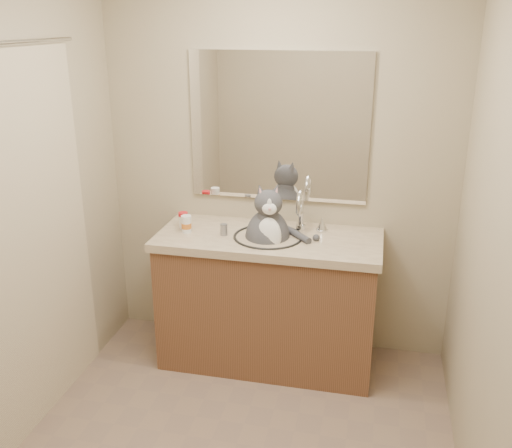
% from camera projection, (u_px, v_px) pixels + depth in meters
% --- Properties ---
extents(room, '(2.22, 2.52, 2.42)m').
position_uv_depth(room, '(224.00, 238.00, 2.40)').
color(room, '#7E6757').
rests_on(room, ground).
extents(vanity, '(1.34, 0.59, 1.12)m').
position_uv_depth(vanity, '(268.00, 297.00, 3.54)').
color(vanity, brown).
rests_on(vanity, ground).
extents(mirror, '(1.10, 0.02, 0.90)m').
position_uv_depth(mirror, '(278.00, 128.00, 3.45)').
color(mirror, white).
rests_on(mirror, room).
extents(shower_curtain, '(0.02, 1.30, 1.93)m').
position_uv_depth(shower_curtain, '(22.00, 246.00, 2.76)').
color(shower_curtain, beige).
rests_on(shower_curtain, ground).
extents(cat, '(0.44, 0.36, 0.54)m').
position_uv_depth(cat, '(268.00, 235.00, 3.38)').
color(cat, '#424347').
rests_on(cat, vanity).
extents(pill_bottle_redcap, '(0.06, 0.06, 0.10)m').
position_uv_depth(pill_bottle_redcap, '(183.00, 220.00, 3.52)').
color(pill_bottle_redcap, white).
rests_on(pill_bottle_redcap, vanity).
extents(pill_bottle_orange, '(0.06, 0.06, 0.10)m').
position_uv_depth(pill_bottle_orange, '(186.00, 224.00, 3.44)').
color(pill_bottle_orange, white).
rests_on(pill_bottle_orange, vanity).
extents(grey_canister, '(0.05, 0.05, 0.07)m').
position_uv_depth(grey_canister, '(224.00, 230.00, 3.40)').
color(grey_canister, gray).
rests_on(grey_canister, vanity).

